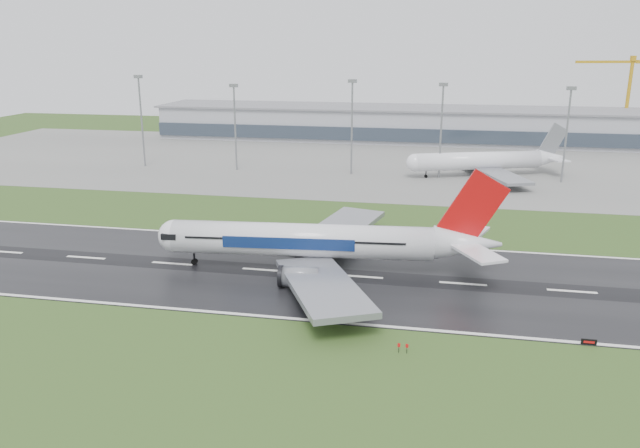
# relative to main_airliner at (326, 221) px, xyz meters

# --- Properties ---
(ground) EXTENTS (520.00, 520.00, 0.00)m
(ground) POSITION_rel_main_airliner_xyz_m (7.58, -2.85, -10.41)
(ground) COLOR #294419
(ground) RESTS_ON ground
(runway) EXTENTS (400.00, 45.00, 0.10)m
(runway) POSITION_rel_main_airliner_xyz_m (7.58, -2.85, -10.36)
(runway) COLOR black
(runway) RESTS_ON ground
(apron) EXTENTS (400.00, 130.00, 0.08)m
(apron) POSITION_rel_main_airliner_xyz_m (7.58, 122.15, -10.37)
(apron) COLOR slate
(apron) RESTS_ON ground
(terminal) EXTENTS (240.00, 36.00, 15.00)m
(terminal) POSITION_rel_main_airliner_xyz_m (7.58, 182.15, -2.91)
(terminal) COLOR gray
(terminal) RESTS_ON ground
(main_airliner) EXTENTS (75.40, 72.37, 20.62)m
(main_airliner) POSITION_rel_main_airliner_xyz_m (0.00, 0.00, 0.00)
(main_airliner) COLOR silver
(main_airliner) RESTS_ON runway
(parked_airliner) EXTENTS (74.47, 72.03, 17.35)m
(parked_airliner) POSITION_rel_main_airliner_xyz_m (37.05, 103.15, -1.66)
(parked_airliner) COLOR white
(parked_airliner) RESTS_ON apron
(tower_crane) EXTENTS (38.86, 13.18, 39.71)m
(tower_crane) POSITION_rel_main_airliner_xyz_m (105.95, 197.15, 9.44)
(tower_crane) COLOR #BC8A15
(tower_crane) RESTS_ON ground
(runway_sign) EXTENTS (2.31, 0.72, 1.04)m
(runway_sign) POSITION_rel_main_airliner_xyz_m (45.97, -25.15, -9.89)
(runway_sign) COLOR black
(runway_sign) RESTS_ON ground
(floodmast_0) EXTENTS (0.64, 0.64, 32.53)m
(floodmast_0) POSITION_rel_main_airliner_xyz_m (-87.68, 97.15, 5.86)
(floodmast_0) COLOR gray
(floodmast_0) RESTS_ON ground
(floodmast_1) EXTENTS (0.64, 0.64, 29.80)m
(floodmast_1) POSITION_rel_main_airliner_xyz_m (-51.40, 97.15, 4.49)
(floodmast_1) COLOR gray
(floodmast_1) RESTS_ON ground
(floodmast_2) EXTENTS (0.64, 0.64, 31.81)m
(floodmast_2) POSITION_rel_main_airliner_xyz_m (-8.86, 97.15, 5.49)
(floodmast_2) COLOR gray
(floodmast_2) RESTS_ON ground
(floodmast_3) EXTENTS (0.64, 0.64, 31.02)m
(floodmast_3) POSITION_rel_main_airliner_xyz_m (21.72, 97.15, 5.10)
(floodmast_3) COLOR gray
(floodmast_3) RESTS_ON ground
(floodmast_4) EXTENTS (0.64, 0.64, 30.32)m
(floodmast_4) POSITION_rel_main_airliner_xyz_m (62.12, 97.15, 4.75)
(floodmast_4) COLOR gray
(floodmast_4) RESTS_ON ground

